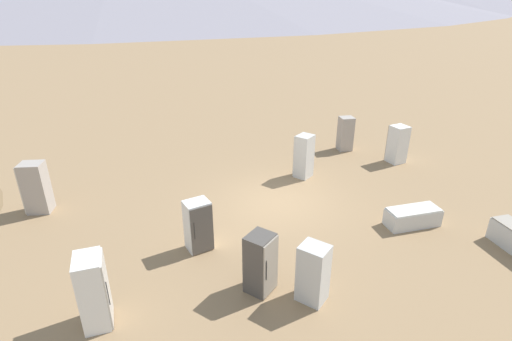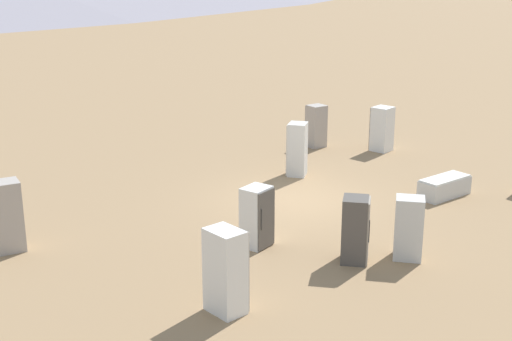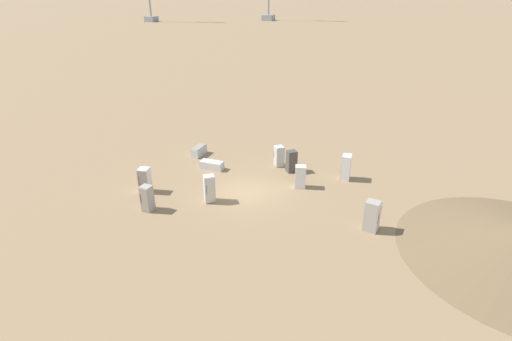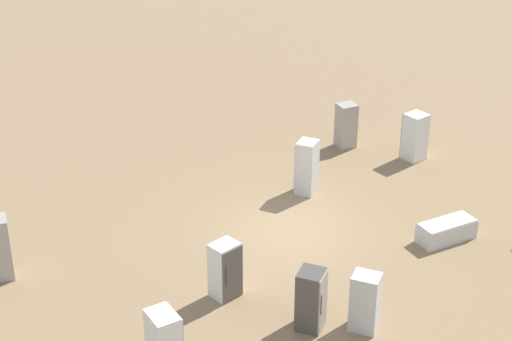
{
  "view_description": "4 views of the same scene",
  "coord_description": "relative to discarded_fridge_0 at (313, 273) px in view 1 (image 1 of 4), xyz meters",
  "views": [
    {
      "loc": [
        -3.87,
        -12.07,
        7.05
      ],
      "look_at": [
        -0.72,
        0.42,
        1.18
      ],
      "focal_mm": 28.0,
      "sensor_mm": 36.0,
      "label": 1
    },
    {
      "loc": [
        -13.26,
        -15.35,
        7.12
      ],
      "look_at": [
        -1.45,
        0.09,
        1.17
      ],
      "focal_mm": 50.0,
      "sensor_mm": 36.0,
      "label": 2
    },
    {
      "loc": [
        -9.24,
        21.22,
        12.45
      ],
      "look_at": [
        -0.3,
        -1.06,
        1.19
      ],
      "focal_mm": 28.0,
      "sensor_mm": 36.0,
      "label": 3
    },
    {
      "loc": [
        -10.77,
        -18.91,
        13.1
      ],
      "look_at": [
        -0.45,
        1.33,
        1.51
      ],
      "focal_mm": 60.0,
      "sensor_mm": 36.0,
      "label": 4
    }
  ],
  "objects": [
    {
      "name": "discarded_fridge_2",
      "position": [
        -2.46,
        2.8,
        0.0
      ],
      "size": [
        0.84,
        0.78,
        1.56
      ],
      "rotation": [
        0.0,
        0.0,
        3.43
      ],
      "color": "white",
      "rests_on": "ground_plane"
    },
    {
      "name": "discarded_fridge_0",
      "position": [
        0.0,
        0.0,
        0.0
      ],
      "size": [
        0.9,
        0.91,
        1.55
      ],
      "rotation": [
        0.0,
        0.0,
        5.44
      ],
      "color": "silver",
      "rests_on": "ground_plane"
    },
    {
      "name": "ground_plane",
      "position": [
        0.62,
        4.88,
        -0.78
      ],
      "size": [
        1000.0,
        1000.0,
        0.0
      ],
      "primitive_type": "plane",
      "color": "#937551"
    },
    {
      "name": "discarded_fridge_5",
      "position": [
        -7.56,
        6.35,
        0.12
      ],
      "size": [
        0.87,
        0.75,
        1.8
      ],
      "rotation": [
        0.0,
        0.0,
        1.41
      ],
      "color": "#A89E93",
      "rests_on": "ground_plane"
    },
    {
      "name": "discarded_fridge_9",
      "position": [
        6.79,
        7.21,
        0.06
      ],
      "size": [
        0.78,
        0.81,
        1.67
      ],
      "rotation": [
        0.0,
        0.0,
        0.2
      ],
      "color": "white",
      "rests_on": "ground_plane"
    },
    {
      "name": "discarded_fridge_3",
      "position": [
        4.42,
        2.39,
        -0.48
      ],
      "size": [
        1.76,
        0.74,
        0.6
      ],
      "rotation": [
        0.0,
        0.0,
        4.73
      ],
      "color": "silver",
      "rests_on": "ground_plane"
    },
    {
      "name": "discarded_fridge_8",
      "position": [
        5.23,
        9.13,
        0.03
      ],
      "size": [
        0.65,
        0.64,
        1.62
      ],
      "rotation": [
        0.0,
        0.0,
        6.24
      ],
      "color": "#A89E93",
      "rests_on": "ground_plane"
    },
    {
      "name": "discarded_fridge_7",
      "position": [
        -1.16,
        0.64,
        0.03
      ],
      "size": [
        0.91,
        0.91,
        1.61
      ],
      "rotation": [
        0.0,
        0.0,
        3.87
      ],
      "color": "#4C4742",
      "rests_on": "ground_plane"
    },
    {
      "name": "discarded_fridge_1",
      "position": [
        -5.06,
        0.45,
        0.13
      ],
      "size": [
        0.68,
        0.84,
        1.81
      ],
      "rotation": [
        0.0,
        0.0,
        4.79
      ],
      "color": "white",
      "rests_on": "ground_plane"
    },
    {
      "name": "discarded_fridge_6",
      "position": [
        2.26,
        6.78,
        0.11
      ],
      "size": [
        0.89,
        0.88,
        1.78
      ],
      "rotation": [
        0.0,
        0.0,
        0.67
      ],
      "color": "silver",
      "rests_on": "ground_plane"
    }
  ]
}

